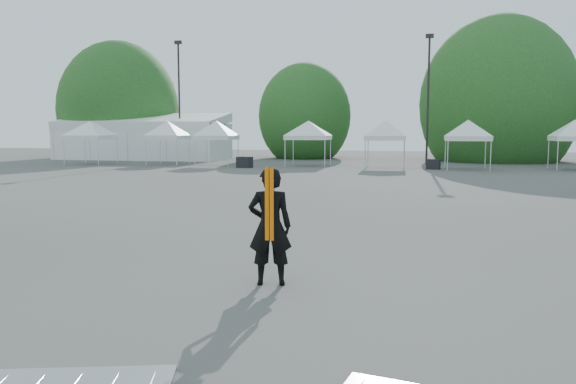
# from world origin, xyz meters

# --- Properties ---
(ground) EXTENTS (120.00, 120.00, 0.00)m
(ground) POSITION_xyz_m (0.00, 0.00, 0.00)
(ground) COLOR #474442
(ground) RESTS_ON ground
(marquee) EXTENTS (15.00, 6.25, 4.23)m
(marquee) POSITION_xyz_m (-22.00, 35.00, 1.97)
(marquee) COLOR white
(marquee) RESTS_ON ground
(light_pole_west) EXTENTS (0.60, 0.25, 10.30)m
(light_pole_west) POSITION_xyz_m (-18.00, 34.00, 5.77)
(light_pole_west) COLOR black
(light_pole_west) RESTS_ON ground
(light_pole_east) EXTENTS (0.60, 0.25, 9.80)m
(light_pole_east) POSITION_xyz_m (3.00, 32.00, 5.52)
(light_pole_east) COLOR black
(light_pole_east) RESTS_ON ground
(tree_far_w) EXTENTS (4.80, 4.80, 7.30)m
(tree_far_w) POSITION_xyz_m (-26.00, 38.00, 4.54)
(tree_far_w) COLOR #382314
(tree_far_w) RESTS_ON ground
(tree_mid_w) EXTENTS (4.16, 4.16, 6.33)m
(tree_mid_w) POSITION_xyz_m (-8.00, 40.00, 3.93)
(tree_mid_w) COLOR #382314
(tree_mid_w) RESTS_ON ground
(tree_mid_e) EXTENTS (5.12, 5.12, 7.79)m
(tree_mid_e) POSITION_xyz_m (9.00, 39.00, 4.84)
(tree_mid_e) COLOR #382314
(tree_mid_e) RESTS_ON ground
(tent_a) EXTENTS (4.31, 4.31, 3.88)m
(tent_a) POSITION_xyz_m (-22.42, 27.06, 3.06)
(tent_a) COLOR silver
(tent_a) RESTS_ON ground
(tent_b) EXTENTS (3.80, 3.80, 3.88)m
(tent_b) POSITION_xyz_m (-16.58, 28.31, 3.06)
(tent_b) COLOR silver
(tent_b) RESTS_ON ground
(tent_c) EXTENTS (3.83, 3.83, 3.88)m
(tent_c) POSITION_xyz_m (-12.25, 27.32, 3.06)
(tent_c) COLOR silver
(tent_c) RESTS_ON ground
(tent_d) EXTENTS (4.39, 4.39, 3.88)m
(tent_d) POSITION_xyz_m (-5.62, 28.79, 3.06)
(tent_d) COLOR silver
(tent_d) RESTS_ON ground
(tent_e) EXTENTS (3.94, 3.94, 3.88)m
(tent_e) POSITION_xyz_m (0.08, 27.43, 3.06)
(tent_e) COLOR silver
(tent_e) RESTS_ON ground
(tent_f) EXTENTS (4.06, 4.06, 3.88)m
(tent_f) POSITION_xyz_m (5.52, 27.16, 3.06)
(tent_f) COLOR silver
(tent_f) RESTS_ON ground
(tent_g) EXTENTS (3.84, 3.84, 3.88)m
(tent_g) POSITION_xyz_m (12.37, 28.21, 3.06)
(tent_g) COLOR silver
(tent_g) RESTS_ON ground
(man) EXTENTS (0.83, 0.64, 2.04)m
(man) POSITION_xyz_m (-0.54, -3.06, 1.02)
(man) COLOR black
(man) RESTS_ON ground
(crate_west) EXTENTS (1.10, 0.93, 0.76)m
(crate_west) POSITION_xyz_m (-9.62, 25.71, 0.38)
(crate_west) COLOR black
(crate_west) RESTS_ON ground
(crate_mid) EXTENTS (0.99, 0.85, 0.67)m
(crate_mid) POSITION_xyz_m (3.33, 26.92, 0.34)
(crate_mid) COLOR black
(crate_mid) RESTS_ON ground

